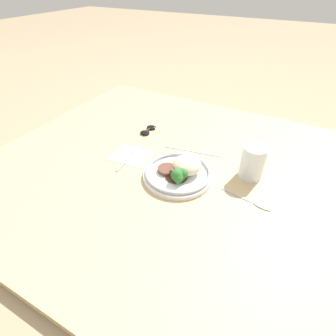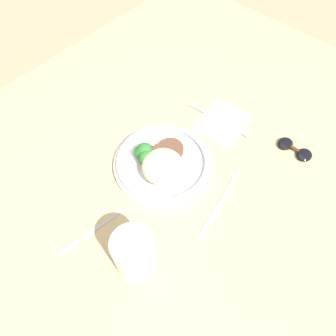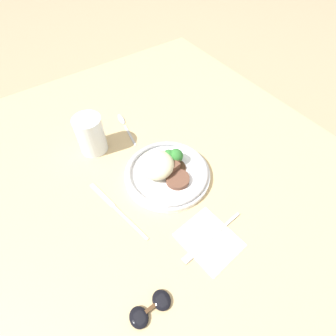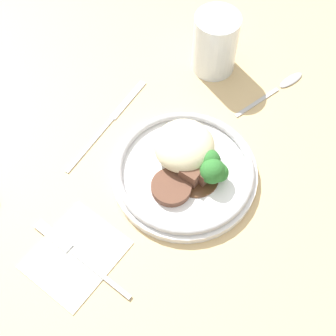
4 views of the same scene
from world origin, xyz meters
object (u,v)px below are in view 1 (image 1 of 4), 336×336
at_px(fork, 132,154).
at_px(spoon, 255,204).
at_px(juice_glass, 252,164).
at_px(knife, 196,152).
at_px(plate, 180,172).
at_px(sunglasses, 148,130).

height_order(fork, spoon, same).
bearing_deg(spoon, fork, -175.06).
height_order(juice_glass, spoon, juice_glass).
distance_m(juice_glass, knife, 0.24).
height_order(plate, sunglasses, plate).
bearing_deg(fork, plate, -103.88).
bearing_deg(plate, knife, 94.74).
height_order(plate, spoon, plate).
bearing_deg(juice_glass, knife, 167.96).
xyz_separation_m(plate, juice_glass, (0.21, 0.12, 0.03)).
xyz_separation_m(plate, knife, (-0.01, 0.17, -0.02)).
height_order(plate, knife, plate).
bearing_deg(knife, fork, -157.37).
relative_size(juice_glass, fork, 0.62).
height_order(fork, knife, fork).
bearing_deg(spoon, plate, -171.76).
bearing_deg(knife, juice_glass, -22.85).
xyz_separation_m(fork, knife, (0.21, 0.14, -0.00)).
distance_m(plate, fork, 0.22).
relative_size(fork, spoon, 1.16).
height_order(juice_glass, fork, juice_glass).
distance_m(juice_glass, spoon, 0.15).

